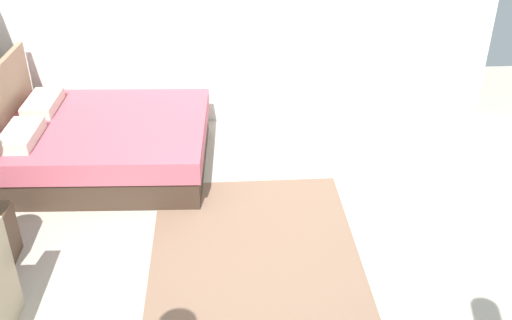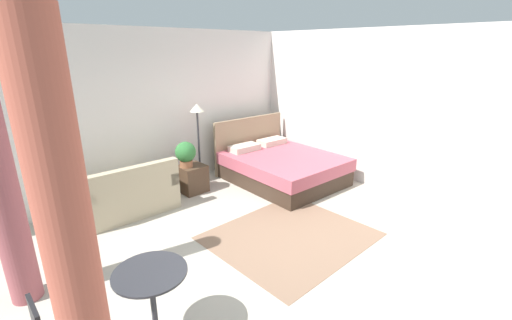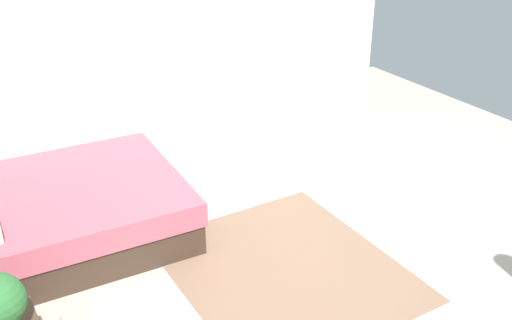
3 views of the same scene
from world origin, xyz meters
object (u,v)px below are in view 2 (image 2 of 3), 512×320
(bed, at_px, (281,166))
(potted_plant, at_px, (186,153))
(couch, at_px, (129,196))
(balcony_table, at_px, (152,294))
(nightstand, at_px, (192,179))
(floor_lamp, at_px, (198,121))

(bed, bearing_deg, potted_plant, 156.56)
(couch, xyz_separation_m, balcony_table, (-0.92, -2.64, 0.23))
(potted_plant, height_order, balcony_table, potted_plant)
(bed, relative_size, potted_plant, 4.84)
(bed, xyz_separation_m, balcony_table, (-3.72, -1.95, 0.22))
(balcony_table, bearing_deg, nightstand, 51.50)
(nightstand, distance_m, balcony_table, 3.43)
(couch, relative_size, nightstand, 2.90)
(couch, distance_m, balcony_table, 2.80)
(bed, distance_m, nightstand, 1.75)
(couch, bearing_deg, bed, -13.71)
(bed, xyz_separation_m, couch, (-2.80, 0.68, -0.00))
(floor_lamp, bearing_deg, nightstand, -141.07)
(couch, relative_size, potted_plant, 3.16)
(couch, xyz_separation_m, floor_lamp, (1.58, 0.34, 0.93))
(couch, height_order, floor_lamp, floor_lamp)
(potted_plant, xyz_separation_m, balcony_table, (-2.03, -2.69, -0.24))
(bed, bearing_deg, floor_lamp, 139.95)
(nightstand, bearing_deg, floor_lamp, 38.93)
(floor_lamp, distance_m, balcony_table, 3.95)
(potted_plant, height_order, floor_lamp, floor_lamp)
(nightstand, relative_size, floor_lamp, 0.32)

